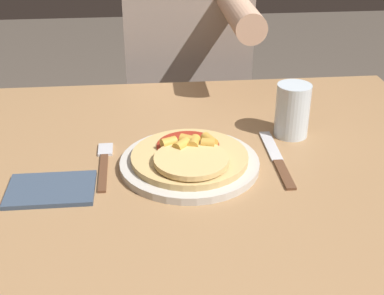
{
  "coord_description": "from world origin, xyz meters",
  "views": [
    {
      "loc": [
        -0.08,
        -0.82,
        1.22
      ],
      "look_at": [
        0.0,
        0.02,
        0.77
      ],
      "focal_mm": 50.0,
      "sensor_mm": 36.0,
      "label": 1
    }
  ],
  "objects_px": {
    "dining_table": "(191,222)",
    "pizza": "(192,156)",
    "plate": "(192,163)",
    "knife": "(277,159)",
    "person_diner": "(187,56)",
    "fork": "(104,163)",
    "drinking_glass": "(292,110)"
  },
  "relations": [
    {
      "from": "knife",
      "to": "drinking_glass",
      "type": "height_order",
      "value": "drinking_glass"
    },
    {
      "from": "dining_table",
      "to": "fork",
      "type": "relative_size",
      "value": 6.12
    },
    {
      "from": "pizza",
      "to": "drinking_glass",
      "type": "height_order",
      "value": "drinking_glass"
    },
    {
      "from": "drinking_glass",
      "to": "person_diner",
      "type": "xyz_separation_m",
      "value": [
        -0.16,
        0.54,
        -0.06
      ]
    },
    {
      "from": "pizza",
      "to": "drinking_glass",
      "type": "bearing_deg",
      "value": 28.29
    },
    {
      "from": "pizza",
      "to": "fork",
      "type": "distance_m",
      "value": 0.17
    },
    {
      "from": "knife",
      "to": "person_diner",
      "type": "bearing_deg",
      "value": 99.85
    },
    {
      "from": "plate",
      "to": "fork",
      "type": "bearing_deg",
      "value": 170.89
    },
    {
      "from": "person_diner",
      "to": "fork",
      "type": "bearing_deg",
      "value": -108.49
    },
    {
      "from": "person_diner",
      "to": "dining_table",
      "type": "bearing_deg",
      "value": -94.51
    },
    {
      "from": "dining_table",
      "to": "person_diner",
      "type": "bearing_deg",
      "value": 85.49
    },
    {
      "from": "person_diner",
      "to": "drinking_glass",
      "type": "bearing_deg",
      "value": -73.16
    },
    {
      "from": "pizza",
      "to": "fork",
      "type": "height_order",
      "value": "pizza"
    },
    {
      "from": "dining_table",
      "to": "pizza",
      "type": "height_order",
      "value": "pizza"
    },
    {
      "from": "dining_table",
      "to": "person_diner",
      "type": "distance_m",
      "value": 0.69
    },
    {
      "from": "drinking_glass",
      "to": "fork",
      "type": "bearing_deg",
      "value": -167.14
    },
    {
      "from": "fork",
      "to": "drinking_glass",
      "type": "distance_m",
      "value": 0.39
    },
    {
      "from": "dining_table",
      "to": "person_diner",
      "type": "height_order",
      "value": "person_diner"
    },
    {
      "from": "plate",
      "to": "person_diner",
      "type": "bearing_deg",
      "value": 85.71
    },
    {
      "from": "plate",
      "to": "knife",
      "type": "xyz_separation_m",
      "value": [
        0.16,
        0.01,
        -0.0
      ]
    },
    {
      "from": "pizza",
      "to": "person_diner",
      "type": "xyz_separation_m",
      "value": [
        0.05,
        0.66,
        -0.03
      ]
    },
    {
      "from": "drinking_glass",
      "to": "person_diner",
      "type": "relative_size",
      "value": 0.09
    },
    {
      "from": "person_diner",
      "to": "pizza",
      "type": "bearing_deg",
      "value": -94.27
    },
    {
      "from": "pizza",
      "to": "person_diner",
      "type": "relative_size",
      "value": 0.17
    },
    {
      "from": "drinking_glass",
      "to": "plate",
      "type": "bearing_deg",
      "value": -152.44
    },
    {
      "from": "dining_table",
      "to": "knife",
      "type": "relative_size",
      "value": 4.87
    },
    {
      "from": "dining_table",
      "to": "knife",
      "type": "height_order",
      "value": "knife"
    },
    {
      "from": "plate",
      "to": "pizza",
      "type": "height_order",
      "value": "pizza"
    },
    {
      "from": "knife",
      "to": "plate",
      "type": "bearing_deg",
      "value": -177.05
    },
    {
      "from": "fork",
      "to": "knife",
      "type": "bearing_deg",
      "value": -3.11
    },
    {
      "from": "plate",
      "to": "drinking_glass",
      "type": "xyz_separation_m",
      "value": [
        0.21,
        0.11,
        0.05
      ]
    },
    {
      "from": "pizza",
      "to": "person_diner",
      "type": "distance_m",
      "value": 0.66
    }
  ]
}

